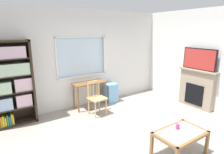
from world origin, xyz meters
TOP-DOWN VIEW (x-y plane):
  - ground at (0.00, 0.00)m, footprint 6.19×5.80m
  - wall_back_with_window at (0.02, 2.40)m, footprint 5.19×0.15m
  - wall_right at (2.65, 0.00)m, footprint 0.12×5.00m
  - bookshelf at (-2.01, 2.16)m, footprint 0.90×0.38m
  - desk_under_window at (-0.08, 2.05)m, footprint 0.97×0.41m
  - wooden_chair at (-0.15, 1.54)m, footprint 0.45×0.44m
  - plastic_drawer_unit at (0.66, 2.10)m, footprint 0.35×0.40m
  - fireplace at (2.50, 0.36)m, footprint 0.26×1.10m
  - tv at (2.48, 0.36)m, footprint 0.06×0.95m
  - coffee_table at (0.25, -0.78)m, footprint 0.91×0.58m
  - sippy_cup at (0.29, -0.68)m, footprint 0.07×0.07m

SIDE VIEW (x-z plane):
  - ground at x=0.00m, z-range -0.02..0.00m
  - plastic_drawer_unit at x=0.66m, z-range 0.00..0.59m
  - coffee_table at x=0.25m, z-range 0.16..0.61m
  - wooden_chair at x=-0.15m, z-range 0.01..0.91m
  - sippy_cup at x=0.29m, z-range 0.45..0.54m
  - fireplace at x=2.50m, z-range 0.00..1.12m
  - desk_under_window at x=-0.08m, z-range 0.24..1.00m
  - bookshelf at x=-2.01m, z-range 0.06..2.05m
  - wall_back_with_window at x=0.02m, z-range -0.01..2.77m
  - wall_right at x=2.65m, z-range 0.00..2.78m
  - tv at x=2.48m, z-range 1.12..1.71m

